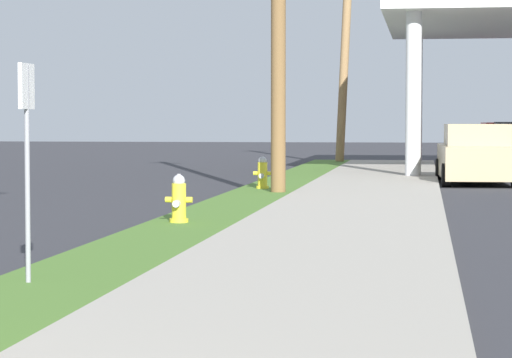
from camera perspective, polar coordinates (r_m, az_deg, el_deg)
fire_hydrant_second at (r=17.91m, az=-3.79°, el=-1.09°), size 0.42×0.38×0.74m
fire_hydrant_third at (r=26.57m, az=0.32°, el=0.23°), size 0.42×0.37×0.74m
utility_pole_background at (r=43.79m, az=4.41°, el=7.10°), size 1.41×0.38×9.36m
street_sign_post at (r=11.47m, az=-11.14°, el=2.55°), size 0.05×0.36×2.12m
car_tan_by_near_pump at (r=31.22m, az=10.70°, el=1.09°), size 2.08×4.56×1.57m
car_red_by_far_pump at (r=45.29m, az=12.03°, el=1.64°), size 2.15×4.59×1.57m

